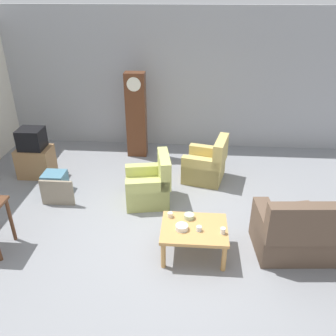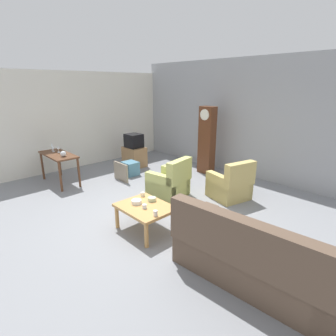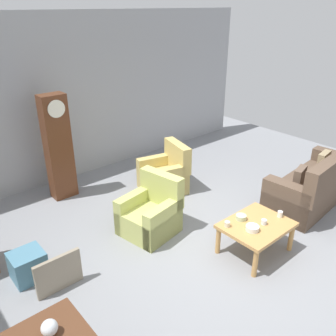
% 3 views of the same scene
% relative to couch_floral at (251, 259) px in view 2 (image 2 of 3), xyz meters
% --- Properties ---
extents(ground_plane, '(10.40, 10.40, 0.00)m').
position_rel_couch_floral_xyz_m(ground_plane, '(-2.31, 0.31, -0.35)').
color(ground_plane, gray).
extents(garage_door_wall, '(8.40, 0.16, 3.20)m').
position_rel_couch_floral_xyz_m(garage_door_wall, '(-2.31, 3.91, 1.25)').
color(garage_door_wall, '#9EA0A5').
rests_on(garage_door_wall, ground_plane).
extents(pegboard_wall_left, '(0.12, 6.40, 2.88)m').
position_rel_couch_floral_xyz_m(pegboard_wall_left, '(-6.51, 0.71, 1.09)').
color(pegboard_wall_left, silver).
rests_on(pegboard_wall_left, ground_plane).
extents(couch_floral, '(2.16, 1.04, 1.04)m').
position_rel_couch_floral_xyz_m(couch_floral, '(0.00, 0.00, 0.00)').
color(couch_floral, brown).
rests_on(couch_floral, ground_plane).
extents(armchair_olive_near, '(0.91, 0.89, 0.92)m').
position_rel_couch_floral_xyz_m(armchair_olive_near, '(-2.80, 1.21, -0.05)').
color(armchair_olive_near, '#B7BC66').
rests_on(armchair_olive_near, ground_plane).
extents(armchair_olive_far, '(0.95, 0.92, 0.92)m').
position_rel_couch_floral_xyz_m(armchair_olive_far, '(-1.75, 2.11, -0.05)').
color(armchair_olive_far, tan).
rests_on(armchair_olive_far, ground_plane).
extents(coffee_table_wood, '(0.96, 0.76, 0.47)m').
position_rel_couch_floral_xyz_m(coffee_table_wood, '(-1.98, -0.17, 0.05)').
color(coffee_table_wood, tan).
rests_on(coffee_table_wood, ground_plane).
extents(console_table_dark, '(1.30, 0.56, 0.79)m').
position_rel_couch_floral_xyz_m(console_table_dark, '(-5.40, -0.30, 0.32)').
color(console_table_dark, '#56331E').
rests_on(console_table_dark, ground_plane).
extents(grandfather_clock, '(0.44, 0.30, 1.92)m').
position_rel_couch_floral_xyz_m(grandfather_clock, '(-3.33, 3.18, 0.62)').
color(grandfather_clock, '#562D19').
rests_on(grandfather_clock, ground_plane).
extents(tv_stand_cabinet, '(0.68, 0.52, 0.62)m').
position_rel_couch_floral_xyz_m(tv_stand_cabinet, '(-5.28, 2.03, -0.04)').
color(tv_stand_cabinet, '#997047').
rests_on(tv_stand_cabinet, ground_plane).
extents(tv_crt, '(0.48, 0.44, 0.42)m').
position_rel_couch_floral_xyz_m(tv_crt, '(-5.28, 2.03, 0.47)').
color(tv_crt, black).
rests_on(tv_crt, tv_stand_cabinet).
extents(framed_picture_leaning, '(0.60, 0.05, 0.49)m').
position_rel_couch_floral_xyz_m(framed_picture_leaning, '(-4.45, 0.96, -0.11)').
color(framed_picture_leaning, gray).
rests_on(framed_picture_leaning, ground_plane).
extents(storage_box_blue, '(0.42, 0.38, 0.39)m').
position_rel_couch_floral_xyz_m(storage_box_blue, '(-4.67, 1.43, -0.16)').
color(storage_box_blue, teal).
rests_on(storage_box_blue, ground_plane).
extents(glass_dome_cloche, '(0.14, 0.14, 0.14)m').
position_rel_couch_floral_xyz_m(glass_dome_cloche, '(-5.04, -0.30, 0.51)').
color(glass_dome_cloche, silver).
rests_on(glass_dome_cloche, console_table_dark).
extents(cup_white_porcelain, '(0.07, 0.07, 0.09)m').
position_rel_couch_floral_xyz_m(cup_white_porcelain, '(-1.58, -0.27, 0.17)').
color(cup_white_porcelain, white).
rests_on(cup_white_porcelain, coffee_table_wood).
extents(cup_blue_rimmed, '(0.08, 0.08, 0.07)m').
position_rel_couch_floral_xyz_m(cup_blue_rimmed, '(-1.91, -0.24, 0.16)').
color(cup_blue_rimmed, silver).
rests_on(cup_blue_rimmed, coffee_table_wood).
extents(cup_cream_tall, '(0.08, 0.08, 0.08)m').
position_rel_couch_floral_xyz_m(cup_cream_tall, '(-2.35, 0.06, 0.16)').
color(cup_cream_tall, beige).
rests_on(cup_cream_tall, coffee_table_wood).
extents(bowl_white_stacked, '(0.18, 0.18, 0.07)m').
position_rel_couch_floral_xyz_m(bowl_white_stacked, '(-2.16, -0.22, 0.16)').
color(bowl_white_stacked, white).
rests_on(bowl_white_stacked, coffee_table_wood).
extents(bowl_shallow_green, '(0.15, 0.15, 0.07)m').
position_rel_couch_floral_xyz_m(bowl_shallow_green, '(-2.06, 0.05, 0.16)').
color(bowl_shallow_green, '#B2C69E').
rests_on(bowl_shallow_green, coffee_table_wood).
extents(wine_glass_tall, '(0.06, 0.06, 0.22)m').
position_rel_couch_floral_xyz_m(wine_glass_tall, '(-5.87, -0.26, 0.58)').
color(wine_glass_tall, silver).
rests_on(wine_glass_tall, console_table_dark).
extents(wine_glass_mid, '(0.07, 0.07, 0.17)m').
position_rel_couch_floral_xyz_m(wine_glass_mid, '(-5.69, -0.30, 0.55)').
color(wine_glass_mid, silver).
rests_on(wine_glass_mid, console_table_dark).
extents(wine_glass_short, '(0.07, 0.07, 0.20)m').
position_rel_couch_floral_xyz_m(wine_glass_short, '(-5.50, -0.23, 0.57)').
color(wine_glass_short, silver).
rests_on(wine_glass_short, console_table_dark).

